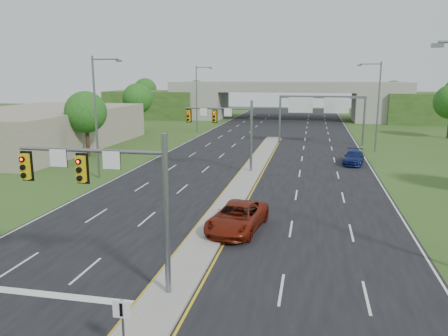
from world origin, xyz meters
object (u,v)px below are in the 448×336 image
signal_mast_near (113,187)px  signal_mast_far (228,124)px  sign_gantry (321,106)px  car_far_b (354,157)px  overpass (287,103)px  car_far_a (237,217)px  keep_right_sign (122,320)px

signal_mast_near → signal_mast_far: same height
signal_mast_far → sign_gantry: (8.95, 19.99, 0.51)m
signal_mast_far → car_far_b: 14.59m
sign_gantry → signal_mast_far: bearing=-114.1°
sign_gantry → car_far_b: (3.50, -13.52, -4.51)m
signal_mast_far → signal_mast_near: bearing=-90.0°
overpass → car_far_a: bearing=-88.8°
sign_gantry → car_far_a: (-5.18, -36.31, -4.40)m
sign_gantry → keep_right_sign: bearing=-97.7°
car_far_b → overpass: bearing=111.1°
overpass → car_far_b: size_ratio=16.37×
overpass → car_far_b: (10.18, -48.60, -2.83)m
signal_mast_near → keep_right_sign: size_ratio=3.18×
car_far_b → sign_gantry: bearing=113.8°
signal_mast_near → car_far_b: signal_mast_near is taller
signal_mast_far → keep_right_sign: (2.26, -29.45, -3.21)m
signal_mast_far → overpass: overpass is taller
keep_right_sign → car_far_b: size_ratio=0.45×
keep_right_sign → car_far_a: 13.24m
signal_mast_near → car_far_a: bearing=66.6°
sign_gantry → car_far_b: 14.68m
keep_right_sign → car_far_a: bearing=83.5°
overpass → sign_gantry: bearing=-79.2°
sign_gantry → car_far_a: size_ratio=1.97×
signal_mast_near → overpass: 80.11m
keep_right_sign → sign_gantry: sign_gantry is taller
signal_mast_far → keep_right_sign: bearing=-85.6°
keep_right_sign → car_far_b: keep_right_sign is taller
overpass → car_far_a: 71.46m
overpass → car_far_b: 49.74m
keep_right_sign → sign_gantry: size_ratio=0.19×
signal_mast_far → car_far_b: (12.45, 6.47, -4.00)m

